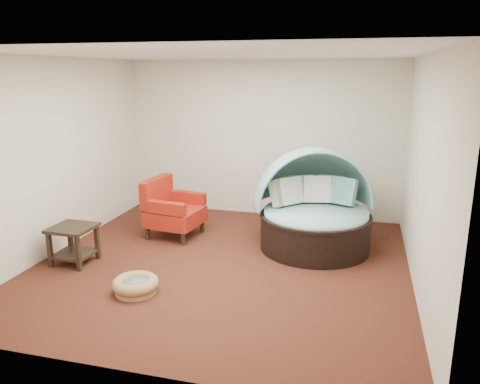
% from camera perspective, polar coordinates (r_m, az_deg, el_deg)
% --- Properties ---
extents(floor, '(5.00, 5.00, 0.00)m').
position_cam_1_polar(floor, '(6.56, -2.19, -8.80)').
color(floor, '#4D2316').
rests_on(floor, ground).
extents(wall_back, '(5.00, 0.00, 5.00)m').
position_cam_1_polar(wall_back, '(8.53, 2.63, 6.45)').
color(wall_back, beige).
rests_on(wall_back, floor).
extents(wall_front, '(5.00, 0.00, 5.00)m').
position_cam_1_polar(wall_front, '(3.90, -13.17, -3.74)').
color(wall_front, beige).
rests_on(wall_front, floor).
extents(wall_left, '(0.00, 5.00, 5.00)m').
position_cam_1_polar(wall_left, '(7.27, -21.57, 4.04)').
color(wall_left, beige).
rests_on(wall_left, floor).
extents(wall_right, '(0.00, 5.00, 5.00)m').
position_cam_1_polar(wall_right, '(5.92, 21.49, 1.86)').
color(wall_right, beige).
rests_on(wall_right, floor).
extents(ceiling, '(5.00, 5.00, 0.00)m').
position_cam_1_polar(ceiling, '(6.03, -2.46, 16.46)').
color(ceiling, white).
rests_on(ceiling, wall_back).
extents(canopy_daybed, '(2.15, 2.13, 1.51)m').
position_cam_1_polar(canopy_daybed, '(7.08, 9.04, -1.20)').
color(canopy_daybed, black).
rests_on(canopy_daybed, floor).
extents(pet_basket, '(0.63, 0.63, 0.19)m').
position_cam_1_polar(pet_basket, '(5.87, -12.60, -11.01)').
color(pet_basket, olive).
rests_on(pet_basket, floor).
extents(red_armchair, '(0.90, 0.90, 0.94)m').
position_cam_1_polar(red_armchair, '(7.61, -8.36, -2.14)').
color(red_armchair, black).
rests_on(red_armchair, floor).
extents(side_table, '(0.57, 0.57, 0.53)m').
position_cam_1_polar(side_table, '(6.88, -19.64, -5.46)').
color(side_table, black).
rests_on(side_table, floor).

